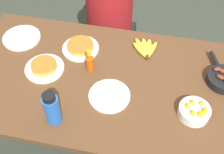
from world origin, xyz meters
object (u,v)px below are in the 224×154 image
at_px(fruit_bowl_mango, 195,111).
at_px(hot_sauce_bottle, 90,62).
at_px(person_figure, 110,28).
at_px(empty_plate_near_front, 109,96).
at_px(water_bottle, 52,108).
at_px(skillet, 223,78).
at_px(empty_plate_far_left, 22,38).
at_px(banana_bunch, 145,49).
at_px(frittata_plate_side, 81,47).
at_px(frittata_plate_center, 44,67).

height_order(fruit_bowl_mango, hot_sauce_bottle, hot_sauce_bottle).
bearing_deg(person_figure, empty_plate_near_front, -77.74).
relative_size(water_bottle, hot_sauce_bottle, 1.34).
bearing_deg(skillet, fruit_bowl_mango, 130.77).
height_order(empty_plate_near_front, empty_plate_far_left, same).
height_order(banana_bunch, person_figure, person_figure).
relative_size(empty_plate_near_front, empty_plate_far_left, 0.93).
distance_m(banana_bunch, fruit_bowl_mango, 0.54).
bearing_deg(frittata_plate_side, water_bottle, -88.59).
xyz_separation_m(frittata_plate_center, empty_plate_far_left, (-0.25, 0.23, -0.01)).
bearing_deg(empty_plate_near_front, skillet, 21.44).
xyz_separation_m(empty_plate_far_left, hot_sauce_bottle, (0.53, -0.18, 0.06)).
distance_m(empty_plate_far_left, fruit_bowl_mango, 1.22).
bearing_deg(frittata_plate_center, person_figure, 72.56).
xyz_separation_m(banana_bunch, fruit_bowl_mango, (0.32, -0.44, 0.02)).
relative_size(fruit_bowl_mango, hot_sauce_bottle, 1.06).
distance_m(empty_plate_near_front, person_figure, 0.95).
xyz_separation_m(banana_bunch, empty_plate_far_left, (-0.84, -0.05, -0.01)).
bearing_deg(hot_sauce_bottle, fruit_bowl_mango, -17.90).
xyz_separation_m(skillet, empty_plate_far_left, (-1.32, 0.11, -0.02)).
bearing_deg(hot_sauce_bottle, person_figure, 92.76).
height_order(water_bottle, hot_sauce_bottle, water_bottle).
relative_size(empty_plate_far_left, person_figure, 0.21).
bearing_deg(hot_sauce_bottle, banana_bunch, 36.84).
bearing_deg(frittata_plate_center, hot_sauce_bottle, 11.68).
xyz_separation_m(skillet, empty_plate_near_front, (-0.63, -0.25, -0.02)).
xyz_separation_m(banana_bunch, empty_plate_near_front, (-0.15, -0.41, -0.01)).
distance_m(frittata_plate_side, empty_plate_far_left, 0.42).
distance_m(skillet, hot_sauce_bottle, 0.80).
bearing_deg(empty_plate_near_front, frittata_plate_center, 164.24).
relative_size(frittata_plate_center, empty_plate_near_front, 1.01).
height_order(empty_plate_far_left, hot_sauce_bottle, hot_sauce_bottle).
distance_m(banana_bunch, frittata_plate_side, 0.42).
relative_size(frittata_plate_side, hot_sauce_bottle, 1.50).
distance_m(banana_bunch, empty_plate_near_front, 0.44).
bearing_deg(empty_plate_far_left, empty_plate_near_front, -27.36).
bearing_deg(fruit_bowl_mango, empty_plate_far_left, 161.84).
xyz_separation_m(empty_plate_near_front, person_figure, (-0.19, 0.89, -0.26)).
height_order(banana_bunch, empty_plate_near_front, banana_bunch).
xyz_separation_m(frittata_plate_side, empty_plate_far_left, (-0.42, 0.02, -0.01)).
relative_size(skillet, frittata_plate_center, 1.29).
relative_size(frittata_plate_center, empty_plate_far_left, 0.94).
distance_m(frittata_plate_side, empty_plate_near_front, 0.43).
bearing_deg(water_bottle, skillet, 27.15).
xyz_separation_m(frittata_plate_side, water_bottle, (0.01, -0.55, 0.08)).
height_order(fruit_bowl_mango, water_bottle, water_bottle).
bearing_deg(frittata_plate_side, skillet, -5.77).
distance_m(empty_plate_near_front, empty_plate_far_left, 0.78).
relative_size(frittata_plate_side, fruit_bowl_mango, 1.41).
relative_size(hot_sauce_bottle, person_figure, 0.13).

